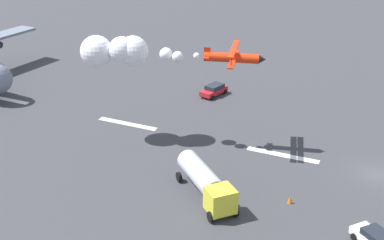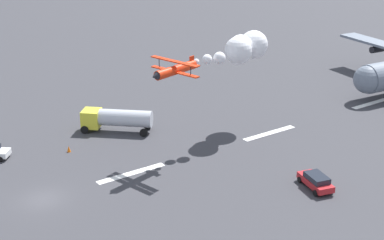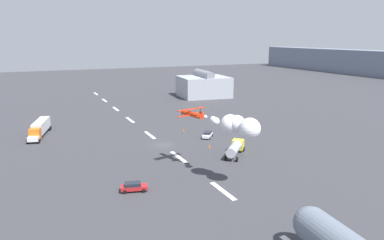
{
  "view_description": "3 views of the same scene",
  "coord_description": "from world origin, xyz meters",
  "px_view_note": "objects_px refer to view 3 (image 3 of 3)",
  "views": [
    {
      "loc": [
        -2.64,
        50.35,
        26.77
      ],
      "look_at": [
        20.77,
        0.0,
        2.15
      ],
      "focal_mm": 49.27,
      "sensor_mm": 36.0,
      "label": 1
    },
    {
      "loc": [
        -15.97,
        -48.81,
        27.58
      ],
      "look_at": [
        19.95,
        3.19,
        2.87
      ],
      "focal_mm": 53.45,
      "sensor_mm": 36.0,
      "label": 2
    },
    {
      "loc": [
        80.35,
        -28.29,
        24.98
      ],
      "look_at": [
        15.97,
        0.45,
        9.24
      ],
      "focal_mm": 34.99,
      "sensor_mm": 36.0,
      "label": 3
    }
  ],
  "objects_px": {
    "airport_staff_sedan": "(208,134)",
    "stunt_biplane_red": "(235,125)",
    "fuel_tanker_truck": "(235,148)",
    "followme_car_yellow": "(134,187)",
    "semi_truck_orange": "(40,128)",
    "traffic_cone_near": "(183,130)",
    "traffic_cone_far": "(209,146)"
  },
  "relations": [
    {
      "from": "airport_staff_sedan",
      "to": "traffic_cone_near",
      "type": "distance_m",
      "value": 8.69
    },
    {
      "from": "fuel_tanker_truck",
      "to": "traffic_cone_near",
      "type": "xyz_separation_m",
      "value": [
        -23.65,
        -2.06,
        -1.36
      ]
    },
    {
      "from": "fuel_tanker_truck",
      "to": "airport_staff_sedan",
      "type": "height_order",
      "value": "fuel_tanker_truck"
    },
    {
      "from": "airport_staff_sedan",
      "to": "traffic_cone_near",
      "type": "bearing_deg",
      "value": -158.25
    },
    {
      "from": "semi_truck_orange",
      "to": "followme_car_yellow",
      "type": "height_order",
      "value": "semi_truck_orange"
    },
    {
      "from": "airport_staff_sedan",
      "to": "traffic_cone_far",
      "type": "relative_size",
      "value": 6.2
    },
    {
      "from": "traffic_cone_far",
      "to": "fuel_tanker_truck",
      "type": "bearing_deg",
      "value": 18.02
    },
    {
      "from": "stunt_biplane_red",
      "to": "semi_truck_orange",
      "type": "xyz_separation_m",
      "value": [
        -47.97,
        -29.4,
        -8.31
      ]
    },
    {
      "from": "fuel_tanker_truck",
      "to": "followme_car_yellow",
      "type": "height_order",
      "value": "fuel_tanker_truck"
    },
    {
      "from": "semi_truck_orange",
      "to": "traffic_cone_far",
      "type": "relative_size",
      "value": 20.27
    },
    {
      "from": "followme_car_yellow",
      "to": "traffic_cone_near",
      "type": "bearing_deg",
      "value": 145.46
    },
    {
      "from": "fuel_tanker_truck",
      "to": "followme_car_yellow",
      "type": "relative_size",
      "value": 1.74
    },
    {
      "from": "followme_car_yellow",
      "to": "fuel_tanker_truck",
      "type": "bearing_deg",
      "value": 111.05
    },
    {
      "from": "fuel_tanker_truck",
      "to": "followme_car_yellow",
      "type": "distance_m",
      "value": 26.75
    },
    {
      "from": "stunt_biplane_red",
      "to": "followme_car_yellow",
      "type": "distance_m",
      "value": 19.8
    },
    {
      "from": "fuel_tanker_truck",
      "to": "traffic_cone_far",
      "type": "height_order",
      "value": "fuel_tanker_truck"
    },
    {
      "from": "semi_truck_orange",
      "to": "fuel_tanker_truck",
      "type": "distance_m",
      "value": 51.13
    },
    {
      "from": "stunt_biplane_red",
      "to": "fuel_tanker_truck",
      "type": "xyz_separation_m",
      "value": [
        -13.12,
        8.01,
        -8.7
      ]
    },
    {
      "from": "semi_truck_orange",
      "to": "airport_staff_sedan",
      "type": "height_order",
      "value": "semi_truck_orange"
    },
    {
      "from": "airport_staff_sedan",
      "to": "traffic_cone_near",
      "type": "xyz_separation_m",
      "value": [
        -8.06,
        -3.22,
        -0.44
      ]
    },
    {
      "from": "followme_car_yellow",
      "to": "traffic_cone_far",
      "type": "relative_size",
      "value": 6.23
    },
    {
      "from": "fuel_tanker_truck",
      "to": "traffic_cone_far",
      "type": "relative_size",
      "value": 10.86
    },
    {
      "from": "fuel_tanker_truck",
      "to": "traffic_cone_near",
      "type": "height_order",
      "value": "fuel_tanker_truck"
    },
    {
      "from": "followme_car_yellow",
      "to": "airport_staff_sedan",
      "type": "distance_m",
      "value": 36.27
    },
    {
      "from": "traffic_cone_far",
      "to": "traffic_cone_near",
      "type": "bearing_deg",
      "value": 178.71
    },
    {
      "from": "traffic_cone_near",
      "to": "traffic_cone_far",
      "type": "distance_m",
      "value": 16.2
    },
    {
      "from": "semi_truck_orange",
      "to": "followme_car_yellow",
      "type": "xyz_separation_m",
      "value": [
        44.46,
        12.46,
        -1.32
      ]
    },
    {
      "from": "stunt_biplane_red",
      "to": "traffic_cone_near",
      "type": "height_order",
      "value": "stunt_biplane_red"
    },
    {
      "from": "stunt_biplane_red",
      "to": "airport_staff_sedan",
      "type": "relative_size",
      "value": 4.22
    },
    {
      "from": "followme_car_yellow",
      "to": "traffic_cone_far",
      "type": "distance_m",
      "value": 28.25
    },
    {
      "from": "airport_staff_sedan",
      "to": "stunt_biplane_red",
      "type": "bearing_deg",
      "value": -17.71
    },
    {
      "from": "semi_truck_orange",
      "to": "stunt_biplane_red",
      "type": "bearing_deg",
      "value": 31.5
    }
  ]
}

